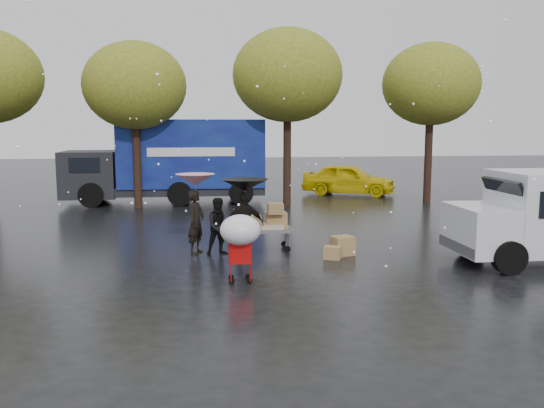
{
  "coord_description": "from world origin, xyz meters",
  "views": [
    {
      "loc": [
        -0.96,
        -13.23,
        3.29
      ],
      "look_at": [
        0.78,
        1.0,
        1.31
      ],
      "focal_mm": 38.0,
      "sensor_mm": 36.0,
      "label": 1
    }
  ],
  "objects": [
    {
      "name": "blue_truck",
      "position": [
        -2.21,
        11.41,
        1.76
      ],
      "size": [
        8.3,
        2.6,
        3.5
      ],
      "color": "#0E0C60",
      "rests_on": "ground"
    },
    {
      "name": "person_pink",
      "position": [
        -1.13,
        1.44,
        0.82
      ],
      "size": [
        0.62,
        0.71,
        1.64
      ],
      "primitive_type": "imported",
      "rotation": [
        0.0,
        0.0,
        1.12
      ],
      "color": "black",
      "rests_on": "ground"
    },
    {
      "name": "vendor_cart",
      "position": [
        0.7,
        1.58,
        0.73
      ],
      "size": [
        1.52,
        0.8,
        1.27
      ],
      "color": "slate",
      "rests_on": "ground"
    },
    {
      "name": "ground",
      "position": [
        0.0,
        0.0,
        0.0
      ],
      "size": [
        90.0,
        90.0,
        0.0
      ],
      "primitive_type": "plane",
      "color": "black",
      "rests_on": "ground"
    },
    {
      "name": "shopping_cart",
      "position": [
        -0.2,
        -1.59,
        1.06
      ],
      "size": [
        0.84,
        0.84,
        1.46
      ],
      "color": "#B70A0A",
      "rests_on": "ground"
    },
    {
      "name": "umbrella_black",
      "position": [
        0.09,
        0.9,
        1.81
      ],
      "size": [
        1.18,
        1.18,
        1.96
      ],
      "color": "#4C4C4C",
      "rests_on": "ground"
    },
    {
      "name": "person_black",
      "position": [
        0.09,
        0.9,
        0.82
      ],
      "size": [
        0.99,
        0.48,
        1.63
      ],
      "primitive_type": "imported",
      "rotation": [
        0.0,
        0.0,
        3.23
      ],
      "color": "black",
      "rests_on": "ground"
    },
    {
      "name": "person_middle",
      "position": [
        -0.54,
        1.25,
        0.73
      ],
      "size": [
        0.8,
        0.68,
        1.45
      ],
      "primitive_type": "imported",
      "rotation": [
        0.0,
        0.0,
        0.2
      ],
      "color": "black",
      "rests_on": "ground"
    },
    {
      "name": "umbrella_pink",
      "position": [
        -1.13,
        1.44,
        1.9
      ],
      "size": [
        1.01,
        1.01,
        2.05
      ],
      "color": "#4C4C4C",
      "rests_on": "ground"
    },
    {
      "name": "box_ground_far",
      "position": [
        2.21,
        0.37,
        0.16
      ],
      "size": [
        0.5,
        0.46,
        0.32
      ],
      "primitive_type": "cube",
      "rotation": [
        0.0,
        0.0,
        -0.43
      ],
      "color": "olive",
      "rests_on": "ground"
    },
    {
      "name": "yellow_taxi",
      "position": [
        5.92,
        13.15,
        0.74
      ],
      "size": [
        4.66,
        3.38,
        1.47
      ],
      "primitive_type": "imported",
      "rotation": [
        0.0,
        0.0,
        1.14
      ],
      "color": "yellow",
      "rests_on": "ground"
    },
    {
      "name": "box_ground_near",
      "position": [
        2.56,
        0.78,
        0.24
      ],
      "size": [
        0.64,
        0.57,
        0.48
      ],
      "primitive_type": "cube",
      "rotation": [
        0.0,
        0.0,
        0.3
      ],
      "color": "olive",
      "rests_on": "ground"
    },
    {
      "name": "tree_row",
      "position": [
        -0.47,
        10.0,
        5.02
      ],
      "size": [
        21.6,
        4.4,
        7.12
      ],
      "color": "black",
      "rests_on": "ground"
    }
  ]
}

